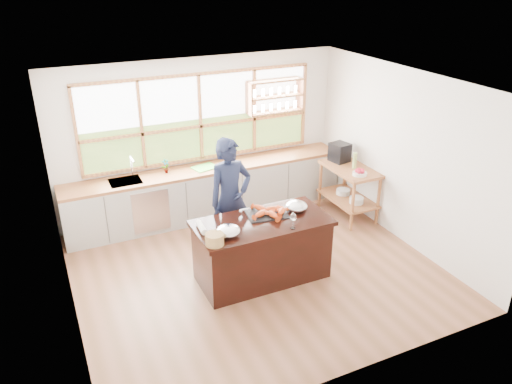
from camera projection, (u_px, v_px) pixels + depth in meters
ground_plane at (256, 270)px, 7.27m from camera, size 5.00×5.00×0.00m
room_shell at (242, 145)px, 6.97m from camera, size 5.02×4.52×2.71m
back_counter at (208, 191)px, 8.67m from camera, size 4.90×0.63×0.90m
right_shelf_unit at (349, 184)px, 8.59m from camera, size 0.62×1.10×0.90m
island at (262, 249)px, 6.92m from camera, size 1.85×0.90×0.90m
cook at (230, 199)px, 7.28m from camera, size 0.72×0.52×1.86m
potted_plant at (166, 166)px, 8.21m from camera, size 0.15×0.12×0.24m
cutting_board at (205, 167)px, 8.46m from camera, size 0.46×0.39×0.01m
espresso_machine at (340, 152)px, 8.68m from camera, size 0.34×0.36×0.33m
wine_bottle at (355, 160)px, 8.40m from camera, size 0.08×0.08×0.27m
fruit_bowl at (360, 173)px, 8.16m from camera, size 0.24×0.24×0.11m
slate_board at (267, 214)px, 6.89m from camera, size 0.61×0.48×0.02m
lobster_pile at (269, 212)px, 6.86m from camera, size 0.52×0.48×0.08m
mixing_bowl_left at (228, 231)px, 6.34m from camera, size 0.31×0.31×0.15m
mixing_bowl_right at (296, 206)px, 6.99m from camera, size 0.31×0.31×0.15m
wine_glass at (293, 217)px, 6.48m from camera, size 0.08×0.08×0.22m
wicker_basket at (215, 239)px, 6.14m from camera, size 0.23×0.23×0.15m
parchment_roll at (201, 227)px, 6.49m from camera, size 0.10×0.31×0.08m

